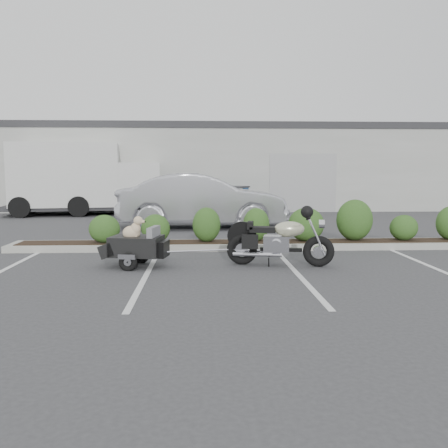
{
  "coord_description": "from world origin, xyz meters",
  "views": [
    {
      "loc": [
        -0.51,
        -8.98,
        1.84
      ],
      "look_at": [
        -0.05,
        0.7,
        0.75
      ],
      "focal_mm": 38.0,
      "sensor_mm": 36.0,
      "label": 1
    }
  ],
  "objects_px": {
    "pet_trailer": "(136,245)",
    "sedan": "(202,201)",
    "dumpster": "(225,200)",
    "delivery_truck": "(84,181)",
    "motorcycle": "(280,241)"
  },
  "relations": [
    {
      "from": "sedan",
      "to": "delivery_truck",
      "type": "relative_size",
      "value": 0.8
    },
    {
      "from": "dumpster",
      "to": "pet_trailer",
      "type": "bearing_deg",
      "value": -77.57
    },
    {
      "from": "dumpster",
      "to": "delivery_truck",
      "type": "relative_size",
      "value": 0.33
    },
    {
      "from": "sedan",
      "to": "dumpster",
      "type": "bearing_deg",
      "value": -13.06
    },
    {
      "from": "delivery_truck",
      "to": "sedan",
      "type": "bearing_deg",
      "value": -52.83
    },
    {
      "from": "motorcycle",
      "to": "dumpster",
      "type": "distance_m",
      "value": 10.73
    },
    {
      "from": "motorcycle",
      "to": "sedan",
      "type": "xyz_separation_m",
      "value": [
        -1.49,
        6.24,
        0.4
      ]
    },
    {
      "from": "sedan",
      "to": "dumpster",
      "type": "distance_m",
      "value": 4.58
    },
    {
      "from": "motorcycle",
      "to": "sedan",
      "type": "bearing_deg",
      "value": 114.4
    },
    {
      "from": "sedan",
      "to": "pet_trailer",
      "type": "bearing_deg",
      "value": 167.09
    },
    {
      "from": "pet_trailer",
      "to": "sedan",
      "type": "xyz_separation_m",
      "value": [
        1.29,
        6.22,
        0.46
      ]
    },
    {
      "from": "pet_trailer",
      "to": "sedan",
      "type": "relative_size",
      "value": 0.32
    },
    {
      "from": "pet_trailer",
      "to": "dumpster",
      "type": "relative_size",
      "value": 0.78
    },
    {
      "from": "motorcycle",
      "to": "dumpster",
      "type": "height_order",
      "value": "dumpster"
    },
    {
      "from": "dumpster",
      "to": "delivery_truck",
      "type": "bearing_deg",
      "value": -160.13
    }
  ]
}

